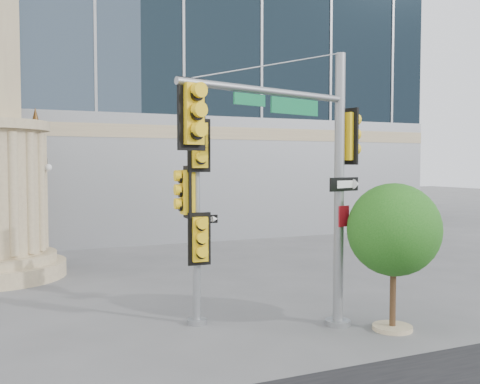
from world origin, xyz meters
name	(u,v)px	position (x,y,z in m)	size (l,w,h in m)	color
ground	(290,335)	(0.00, 0.00, 0.00)	(120.00, 120.00, 0.00)	#545456
main_signal_pole	(305,158)	(0.29, -0.08, 3.85)	(4.70, 1.71, 6.21)	slate
secondary_signal_pole	(196,203)	(-1.65, 1.50, 2.82)	(0.82, 0.63, 4.81)	slate
street_tree	(395,233)	(2.33, -0.54, 2.17)	(2.12, 2.07, 3.30)	tan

